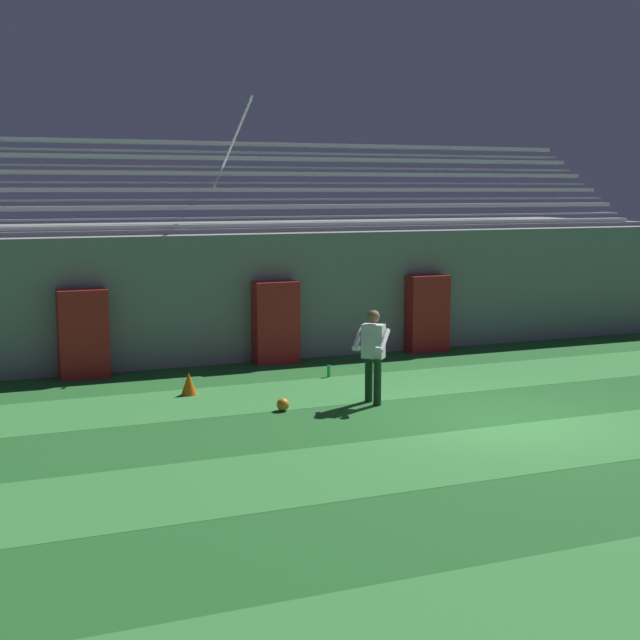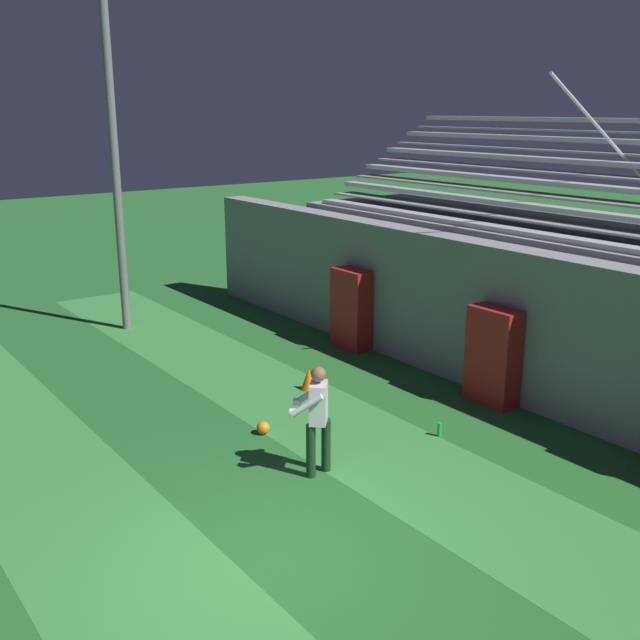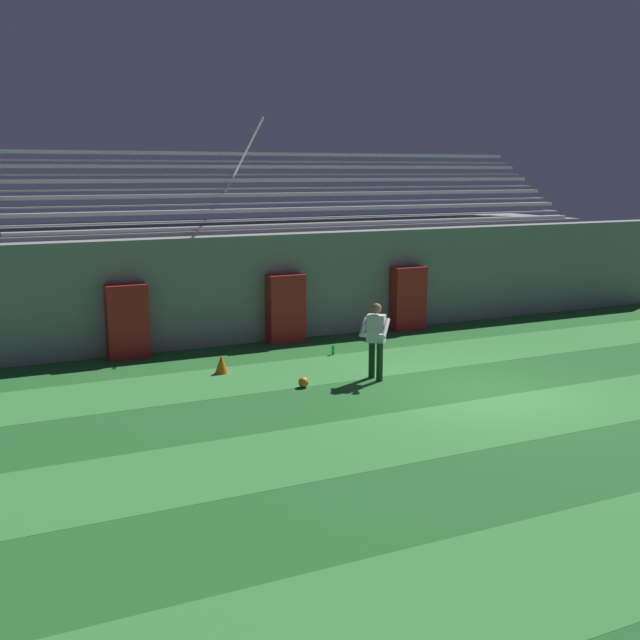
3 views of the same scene
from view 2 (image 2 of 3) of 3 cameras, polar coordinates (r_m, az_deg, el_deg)
The scene contains 11 objects.
ground_plane at distance 9.36m, azimuth -3.52°, elevation -18.00°, with size 80.00×80.00×0.00m, color #236028.
turf_stripe_mid at distance 8.79m, azimuth -12.36°, elevation -20.88°, with size 28.00×2.25×0.01m, color #38843D.
turf_stripe_far at distance 11.02m, azimuth 9.93°, elevation -12.60°, with size 28.00×2.25×0.01m, color #38843D.
back_wall at distance 13.10m, azimuth 20.96°, elevation -2.14°, with size 24.00×0.60×2.80m, color gray.
padding_pillar_gate_left at distance 13.87m, azimuth 13.04°, elevation -2.71°, with size 0.98×0.44×1.79m, color #B21E1E.
padding_pillar_far_left at distance 16.67m, azimuth 2.39°, elevation 0.84°, with size 0.98×0.44×1.79m, color #B21E1E.
floodlight_pole at distance 18.21m, azimuth -15.71°, elevation 16.22°, with size 0.90×0.36×8.81m.
goalkeeper at distance 10.90m, azimuth -0.21°, elevation -7.14°, with size 0.74×0.74×1.67m.
soccer_ball at distance 12.54m, azimuth -4.36°, elevation -8.19°, with size 0.22×0.22×0.22m, color orange.
traffic_cone at distance 14.35m, azimuth -0.87°, elevation -4.53°, with size 0.30×0.30×0.42m, color orange.
water_bottle at distance 12.57m, azimuth 9.09°, elevation -8.24°, with size 0.07×0.07×0.24m, color green.
Camera 2 is at (6.56, -4.17, 5.21)m, focal length 42.00 mm.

